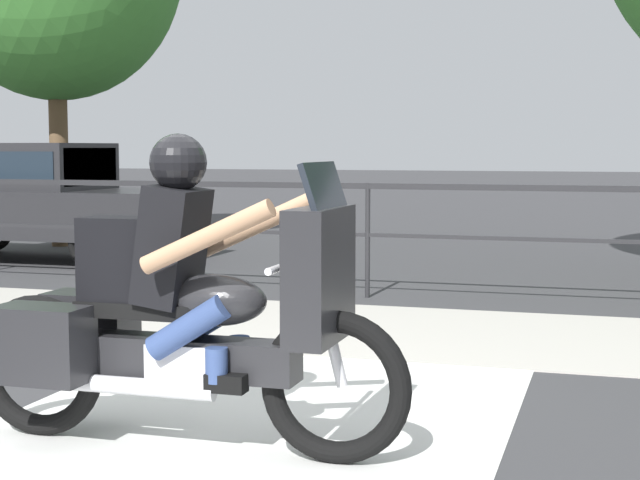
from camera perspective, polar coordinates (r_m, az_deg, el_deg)
The scene contains 6 objects.
ground_plane at distance 5.43m, azimuth -10.76°, elevation -11.25°, with size 120.00×120.00×0.00m, color #38383A.
sidewalk_band at distance 8.51m, azimuth -0.08°, elevation -5.04°, with size 44.00×2.40×0.01m, color #B7B2A8.
crosswalk_band at distance 5.05m, azimuth -6.67°, elevation -12.43°, with size 2.84×6.00×0.01m, color silver.
fence_railing at distance 10.06m, azimuth 2.80°, elevation 1.89°, with size 36.00×0.05×1.18m.
motorcycle at distance 5.05m, azimuth -8.31°, elevation -4.16°, with size 2.42×0.76×1.62m.
parked_car at distance 14.06m, azimuth -16.48°, elevation 2.61°, with size 4.21×1.76×1.60m.
Camera 1 is at (2.43, -4.60, 1.55)m, focal length 55.00 mm.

